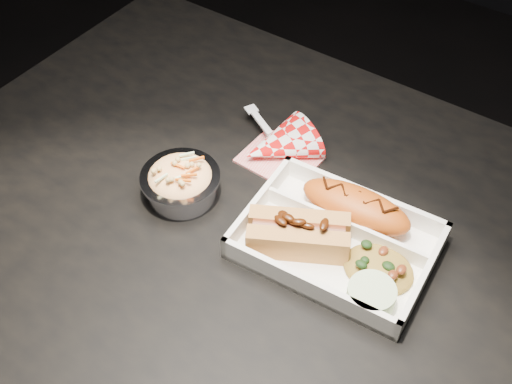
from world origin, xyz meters
TOP-DOWN VIEW (x-y plane):
  - dining_table at (0.00, 0.00)m, footprint 1.20×0.80m
  - food_tray at (0.04, 0.03)m, footprint 0.26×0.20m
  - fried_pastry at (0.04, 0.08)m, footprint 0.16×0.07m
  - hotdog at (-0.00, -0.00)m, footprint 0.15×0.11m
  - fried_rice_mound at (0.11, 0.02)m, footprint 0.10×0.08m
  - cupcake_liner at (0.12, -0.03)m, footprint 0.06×0.06m
  - foil_coleslaw_cup at (-0.19, -0.01)m, footprint 0.11×0.11m
  - napkin_fork at (-0.12, 0.14)m, footprint 0.16×0.14m

SIDE VIEW (x-z plane):
  - dining_table at x=0.00m, z-range 0.28..1.03m
  - food_tray at x=0.04m, z-range 0.74..0.78m
  - napkin_fork at x=-0.12m, z-range 0.72..0.82m
  - cupcake_liner at x=0.12m, z-range 0.76..0.79m
  - fried_rice_mound at x=0.11m, z-range 0.76..0.79m
  - foil_coleslaw_cup at x=-0.19m, z-range 0.75..0.81m
  - fried_pastry at x=0.04m, z-range 0.76..0.80m
  - hotdog at x=0.00m, z-range 0.75..0.81m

